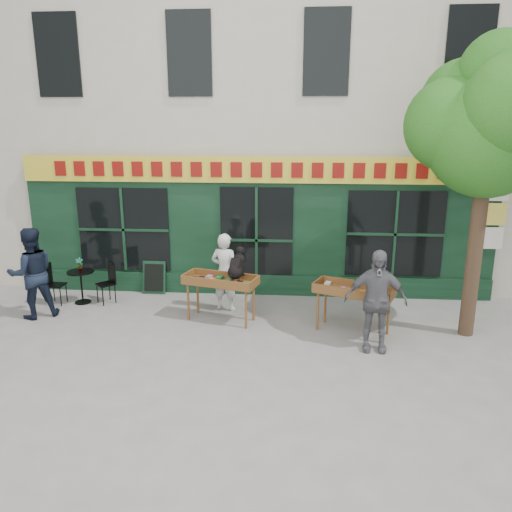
% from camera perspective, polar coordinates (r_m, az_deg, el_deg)
% --- Properties ---
extents(ground, '(80.00, 80.00, 0.00)m').
position_cam_1_polar(ground, '(10.01, -0.99, -8.77)').
color(ground, slate).
rests_on(ground, ground).
extents(building, '(14.00, 7.26, 10.00)m').
position_cam_1_polar(building, '(15.15, 1.21, 18.57)').
color(building, beige).
rests_on(building, ground).
extents(street_tree, '(3.05, 2.90, 5.60)m').
position_cam_1_polar(street_tree, '(10.08, 25.32, 14.03)').
color(street_tree, '#382619').
rests_on(street_tree, ground).
extents(book_cart_center, '(1.61, 1.00, 0.99)m').
position_cam_1_polar(book_cart_center, '(10.36, -4.08, -3.10)').
color(book_cart_center, brown).
rests_on(book_cart_center, ground).
extents(dog, '(0.49, 0.67, 0.60)m').
position_cam_1_polar(dog, '(10.13, -2.21, -0.73)').
color(dog, black).
rests_on(dog, book_cart_center).
extents(woman, '(0.72, 0.57, 1.73)m').
position_cam_1_polar(woman, '(10.96, -3.58, -1.82)').
color(woman, silver).
rests_on(woman, ground).
extents(book_cart_right, '(1.62, 1.16, 0.99)m').
position_cam_1_polar(book_cart_right, '(9.94, 11.11, -4.16)').
color(book_cart_right, brown).
rests_on(book_cart_right, ground).
extents(man_right, '(1.13, 0.52, 1.89)m').
position_cam_1_polar(man_right, '(9.24, 13.51, -4.97)').
color(man_right, '#5A5A5F').
rests_on(man_right, ground).
extents(bistro_table, '(0.60, 0.60, 0.76)m').
position_cam_1_polar(bistro_table, '(12.10, -19.37, -2.64)').
color(bistro_table, black).
rests_on(bistro_table, ground).
extents(bistro_chair_left, '(0.37, 0.36, 0.95)m').
position_cam_1_polar(bistro_chair_left, '(12.28, -22.29, -2.60)').
color(bistro_chair_left, black).
rests_on(bistro_chair_left, ground).
extents(bistro_chair_right, '(0.51, 0.51, 0.95)m').
position_cam_1_polar(bistro_chair_right, '(11.96, -16.47, -2.53)').
color(bistro_chair_right, black).
rests_on(bistro_chair_right, ground).
extents(potted_plant, '(0.19, 0.15, 0.32)m').
position_cam_1_polar(potted_plant, '(11.99, -19.52, -0.92)').
color(potted_plant, gray).
rests_on(potted_plant, bistro_table).
extents(man_left, '(1.20, 1.15, 1.95)m').
position_cam_1_polar(man_left, '(11.49, -24.25, -1.81)').
color(man_left, black).
rests_on(man_left, ground).
extents(chalkboard, '(0.56, 0.21, 0.79)m').
position_cam_1_polar(chalkboard, '(12.35, -11.58, -2.42)').
color(chalkboard, black).
rests_on(chalkboard, ground).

